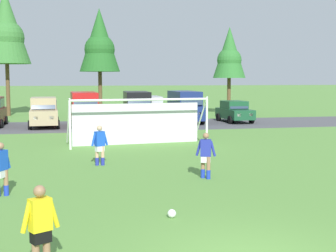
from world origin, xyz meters
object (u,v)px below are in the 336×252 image
parked_car_slot_end (235,111)px  parked_car_slot_center (84,108)px  player_midfield_center (1,169)px  player_defender_far (100,145)px  parked_car_slot_center_right (137,107)px  parked_car_slot_right (149,110)px  referee (41,229)px  soccer_ball (172,213)px  parked_car_slot_far_right (185,106)px  player_striker_near (206,156)px  parked_car_slot_center_left (44,112)px  soccer_goal (138,121)px

parked_car_slot_end → parked_car_slot_center: bearing=-175.9°
player_midfield_center → player_defender_far: same height
parked_car_slot_center_right → parked_car_slot_right: 0.97m
player_midfield_center → parked_car_slot_right: (8.07, 21.18, 0.29)m
parked_car_slot_right → referee: bearing=-103.6°
soccer_ball → parked_car_slot_far_right: parked_car_slot_far_right is taller
parked_car_slot_center → parked_car_slot_end: parked_car_slot_center is taller
player_midfield_center → parked_car_slot_center: parked_car_slot_center is taller
referee → parked_car_slot_end: bearing=63.7°
player_defender_far → parked_car_slot_center: 16.07m
player_defender_far → parked_car_slot_right: 17.36m
soccer_ball → parked_car_slot_end: 26.83m
parked_car_slot_center → player_striker_near: bearing=-79.4°
referee → player_striker_near: bearing=54.1°
player_striker_near → parked_car_slot_center_left: parked_car_slot_center_left is taller
soccer_ball → player_midfield_center: (-4.56, 3.23, 0.71)m
soccer_ball → parked_car_slot_end: size_ratio=0.05×
soccer_ball → soccer_goal: 13.59m
soccer_goal → parked_car_slot_center_left: (-5.41, 10.29, -0.18)m
player_striker_near → parked_car_slot_far_right: (4.28, 20.49, 0.52)m
parked_car_slot_center_right → parked_car_slot_far_right: (3.90, 0.44, 0.00)m
parked_car_slot_center → parked_car_slot_far_right: (7.92, 1.10, 0.00)m
soccer_ball → parked_car_slot_center_left: (-4.35, 23.78, 1.00)m
parked_car_slot_center_right → player_midfield_center: bearing=-108.6°
player_defender_far → parked_car_slot_center_right: (3.90, 16.71, 0.52)m
soccer_ball → parked_car_slot_right: parked_car_slot_right is taller
parked_car_slot_right → parked_car_slot_end: 7.06m
soccer_goal → parked_car_slot_center_right: bearing=82.2°
soccer_goal → player_striker_near: (1.12, -9.09, -0.47)m
parked_car_slot_center → parked_car_slot_far_right: bearing=7.9°
player_striker_near → parked_car_slot_far_right: bearing=78.2°
player_midfield_center → parked_car_slot_far_right: bearing=63.0°
player_midfield_center → parked_car_slot_center_right: parked_car_slot_center_right is taller
player_defender_far → parked_car_slot_center_left: (-3.01, 16.05, 0.29)m
player_midfield_center → soccer_ball: bearing=-35.3°
referee → parked_car_slot_end: size_ratio=0.38×
soccer_ball → player_defender_far: bearing=99.8°
player_striker_near → parked_car_slot_end: size_ratio=0.38×
parked_car_slot_center → soccer_goal: bearing=-76.3°
parked_car_slot_far_right → parked_car_slot_center_left: bearing=-174.1°
parked_car_slot_right → parked_car_slot_center: bearing=-173.0°
parked_car_slot_center → parked_car_slot_right: 5.00m
soccer_goal → referee: size_ratio=4.61×
player_striker_near → parked_car_slot_center_left: bearing=108.6°
soccer_goal → player_midfield_center: bearing=-118.7°
referee → player_striker_near: same height
soccer_ball → parked_car_slot_right: size_ratio=0.05×
soccer_goal → parked_car_slot_right: 11.18m
player_midfield_center → parked_car_slot_right: bearing=69.1°
soccer_goal → parked_car_slot_right: soccer_goal is taller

